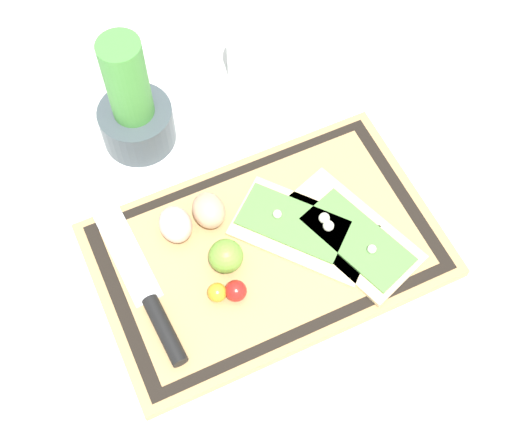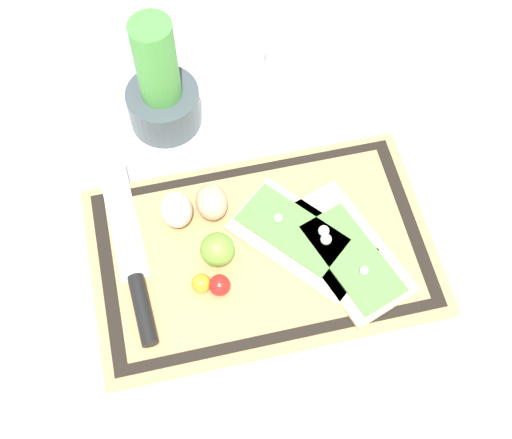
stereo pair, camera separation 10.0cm
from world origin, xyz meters
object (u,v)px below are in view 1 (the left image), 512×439
cherry_tomato_yellow (217,293)px  pizza_slice_near (351,235)px  egg_brown (209,210)px  cherry_tomato_red (236,291)px  sauce_jar (251,55)px  herb_pot (134,109)px  pizza_slice_far (300,227)px  knife (150,301)px  egg_pink (175,224)px  lime (225,254)px

cherry_tomato_yellow → pizza_slice_near: bearing=1.3°
pizza_slice_near → egg_brown: egg_brown is taller
cherry_tomato_red → sauce_jar: bearing=62.4°
herb_pot → pizza_slice_near: bearing=-55.3°
pizza_slice_far → herb_pot: (-0.15, 0.26, 0.05)m
egg_brown → cherry_tomato_yellow: size_ratio=2.07×
pizza_slice_near → cherry_tomato_yellow: (-0.21, -0.00, 0.01)m
cherry_tomato_red → cherry_tomato_yellow: cherry_tomato_red is taller
pizza_slice_far → knife: pizza_slice_far is taller
sauce_jar → egg_pink: bearing=-133.7°
knife → egg_brown: (0.12, 0.09, 0.01)m
pizza_slice_near → sauce_jar: size_ratio=2.26×
pizza_slice_far → cherry_tomato_yellow: cherry_tomato_yellow is taller
lime → cherry_tomato_red: (-0.01, -0.05, -0.01)m
cherry_tomato_red → cherry_tomato_yellow: bearing=159.4°
cherry_tomato_yellow → herb_pot: size_ratio=0.13×
sauce_jar → pizza_slice_near: bearing=-90.6°
egg_pink → herb_pot: (0.01, 0.19, 0.03)m
cherry_tomato_red → cherry_tomato_yellow: 0.03m
pizza_slice_near → sauce_jar: sauce_jar is taller
cherry_tomato_yellow → sauce_jar: size_ratio=0.27×
cherry_tomato_red → cherry_tomato_yellow: (-0.02, 0.01, -0.00)m
pizza_slice_near → pizza_slice_far: size_ratio=1.05×
sauce_jar → cherry_tomato_yellow: bearing=-121.1°
pizza_slice_far → sauce_jar: (0.06, 0.30, 0.02)m
knife → cherry_tomato_red: (0.11, -0.04, 0.01)m
cherry_tomato_red → sauce_jar: 0.40m
pizza_slice_near → egg_pink: (-0.22, 0.11, 0.02)m
knife → egg_brown: bearing=35.4°
pizza_slice_near → egg_pink: size_ratio=4.09×
pizza_slice_near → herb_pot: (-0.21, 0.30, 0.05)m
egg_pink → cherry_tomato_yellow: 0.12m
egg_brown → cherry_tomato_red: bearing=-96.4°
egg_pink → herb_pot: herb_pot is taller
knife → herb_pot: herb_pot is taller
herb_pot → egg_brown: bearing=-78.4°
egg_pink → lime: (0.04, -0.07, 0.00)m
egg_pink → pizza_slice_far: bearing=-22.9°
cherry_tomato_yellow → herb_pot: (-0.00, 0.31, 0.04)m
pizza_slice_far → egg_brown: (-0.11, 0.07, 0.02)m
pizza_slice_far → cherry_tomato_red: cherry_tomato_red is taller
pizza_slice_near → egg_pink: egg_pink is taller
knife → egg_pink: egg_pink is taller
pizza_slice_near → pizza_slice_far: same height
herb_pot → knife: bearing=-107.0°
lime → cherry_tomato_red: bearing=-97.7°
egg_brown → lime: 0.07m
pizza_slice_far → lime: (-0.12, -0.00, 0.02)m
egg_brown → knife: bearing=-144.6°
lime → herb_pot: 0.26m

